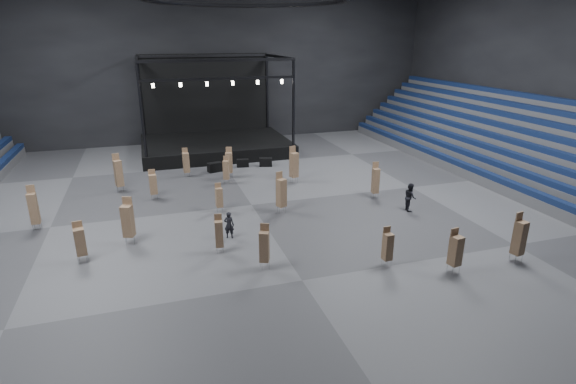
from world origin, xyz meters
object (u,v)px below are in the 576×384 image
object	(u,v)px
stage	(214,136)
flight_case_right	(266,162)
chair_stack_14	(264,246)
man_center	(229,225)
chair_stack_11	(118,173)
chair_stack_12	(219,197)
chair_stack_0	(186,162)
chair_stack_5	(219,233)
chair_stack_2	(229,162)
chair_stack_7	(226,169)
chair_stack_16	(153,184)
chair_stack_15	(33,208)
chair_stack_3	(375,180)
flight_case_left	(215,167)
chair_stack_13	(388,246)
chair_stack_6	(294,164)
chair_stack_1	(80,241)
chair_stack_8	(519,237)
chair_stack_10	(281,192)
flight_case_mid	(243,163)
crew_member	(410,197)
chair_stack_4	(456,250)
chair_stack_9	(128,220)

from	to	relation	value
stage	flight_case_right	size ratio (longest dim) A/B	12.53
chair_stack_14	man_center	size ratio (longest dim) A/B	1.48
chair_stack_11	chair_stack_12	xyz separation A→B (m)	(6.37, -6.29, -0.43)
chair_stack_0	chair_stack_11	bearing A→B (deg)	-162.46
chair_stack_5	chair_stack_11	xyz separation A→B (m)	(-5.42, 12.08, 0.35)
chair_stack_0	chair_stack_2	world-z (taller)	chair_stack_2
stage	chair_stack_11	world-z (taller)	stage
chair_stack_7	chair_stack_16	world-z (taller)	chair_stack_7
chair_stack_15	flight_case_right	bearing A→B (deg)	27.27
chair_stack_5	chair_stack_11	distance (m)	13.25
chair_stack_3	man_center	size ratio (longest dim) A/B	1.65
flight_case_left	chair_stack_7	world-z (taller)	chair_stack_7
chair_stack_11	flight_case_left	bearing A→B (deg)	3.31
chair_stack_13	chair_stack_6	bearing A→B (deg)	86.57
chair_stack_1	chair_stack_16	bearing A→B (deg)	54.82
flight_case_left	chair_stack_13	world-z (taller)	chair_stack_13
chair_stack_2	chair_stack_3	world-z (taller)	chair_stack_3
flight_case_left	chair_stack_8	distance (m)	24.05
chair_stack_3	chair_stack_10	size ratio (longest dim) A/B	0.95
chair_stack_0	chair_stack_7	bearing A→B (deg)	-50.90
chair_stack_11	chair_stack_16	world-z (taller)	chair_stack_11
chair_stack_8	chair_stack_13	bearing A→B (deg)	155.51
chair_stack_12	chair_stack_11	bearing A→B (deg)	131.00
flight_case_mid	crew_member	bearing A→B (deg)	-58.27
chair_stack_4	chair_stack_15	world-z (taller)	chair_stack_15
chair_stack_16	crew_member	world-z (taller)	chair_stack_16
chair_stack_2	chair_stack_14	bearing A→B (deg)	-76.57
chair_stack_2	chair_stack_0	bearing A→B (deg)	176.76
flight_case_right	chair_stack_10	distance (m)	11.14
chair_stack_5	chair_stack_16	world-z (taller)	chair_stack_16
chair_stack_3	chair_stack_10	bearing A→B (deg)	-165.58
chair_stack_4	chair_stack_2	bearing A→B (deg)	101.50
chair_stack_11	chair_stack_14	world-z (taller)	chair_stack_11
chair_stack_9	chair_stack_12	distance (m)	6.42
flight_case_mid	man_center	bearing A→B (deg)	-105.09
flight_case_left	chair_stack_2	bearing A→B (deg)	-65.92
chair_stack_8	crew_member	distance (m)	8.03
stage	chair_stack_3	world-z (taller)	stage
flight_case_left	chair_stack_10	bearing A→B (deg)	-75.67
chair_stack_3	crew_member	distance (m)	3.06
chair_stack_4	chair_stack_5	world-z (taller)	chair_stack_4
chair_stack_6	chair_stack_3	bearing A→B (deg)	-63.57
chair_stack_14	flight_case_right	bearing A→B (deg)	99.06
chair_stack_12	chair_stack_13	world-z (taller)	chair_stack_13
chair_stack_6	chair_stack_14	size ratio (longest dim) A/B	1.24
flight_case_mid	chair_stack_3	world-z (taller)	chair_stack_3
stage	chair_stack_5	distance (m)	22.84
chair_stack_0	chair_stack_6	bearing A→B (deg)	-33.75
chair_stack_10	chair_stack_11	world-z (taller)	chair_stack_11
flight_case_mid	chair_stack_15	size ratio (longest dim) A/B	0.38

